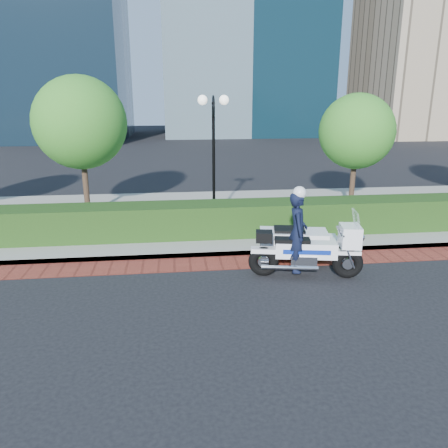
{
  "coord_description": "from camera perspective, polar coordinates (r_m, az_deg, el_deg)",
  "views": [
    {
      "loc": [
        -0.38,
        -9.4,
        4.32
      ],
      "look_at": [
        0.95,
        1.82,
        1.0
      ],
      "focal_mm": 35.0,
      "sensor_mm": 36.0,
      "label": 1
    }
  ],
  "objects": [
    {
      "name": "tower_right",
      "position": [
        56.09,
        26.33,
        24.75
      ],
      "size": [
        14.0,
        12.0,
        28.0
      ],
      "primitive_type": "cube",
      "color": "gray",
      "rests_on": "ground"
    },
    {
      "name": "hedge_main",
      "position": [
        13.51,
        -4.89,
        0.55
      ],
      "size": [
        18.0,
        1.2,
        1.0
      ],
      "primitive_type": "cube",
      "color": "#123311",
      "rests_on": "sidewalk"
    },
    {
      "name": "tree_b",
      "position": [
        16.23,
        -18.27,
        12.44
      ],
      "size": [
        3.2,
        3.2,
        4.89
      ],
      "color": "#332319",
      "rests_on": "sidewalk"
    },
    {
      "name": "ground",
      "position": [
        10.35,
        -4.07,
        -8.33
      ],
      "size": [
        120.0,
        120.0,
        0.0
      ],
      "primitive_type": "plane",
      "color": "black",
      "rests_on": "ground"
    },
    {
      "name": "police_motorcycle",
      "position": [
        11.21,
        9.87,
        -2.28
      ],
      "size": [
        2.81,
        2.25,
        2.28
      ],
      "rotation": [
        0.0,
        0.0,
        -0.19
      ],
      "color": "black",
      "rests_on": "ground"
    },
    {
      "name": "sidewalk",
      "position": [
        15.98,
        -5.15,
        0.89
      ],
      "size": [
        60.0,
        8.0,
        0.15
      ],
      "primitive_type": "cube",
      "color": "gray",
      "rests_on": "ground"
    },
    {
      "name": "brick_strip",
      "position": [
        11.73,
        -4.44,
        -5.26
      ],
      "size": [
        60.0,
        1.0,
        0.01
      ],
      "primitive_type": "cube",
      "color": "maroon",
      "rests_on": "ground"
    },
    {
      "name": "tree_c",
      "position": [
        17.37,
        16.94,
        11.47
      ],
      "size": [
        2.8,
        2.8,
        4.3
      ],
      "color": "#332319",
      "rests_on": "sidewalk"
    },
    {
      "name": "lamppost",
      "position": [
        14.73,
        -1.38,
        11.06
      ],
      "size": [
        1.02,
        0.7,
        4.21
      ],
      "color": "black",
      "rests_on": "sidewalk"
    }
  ]
}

